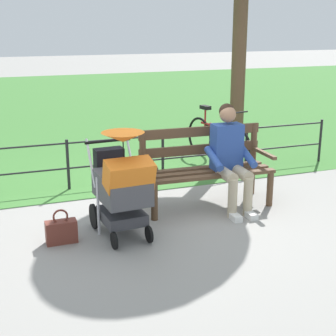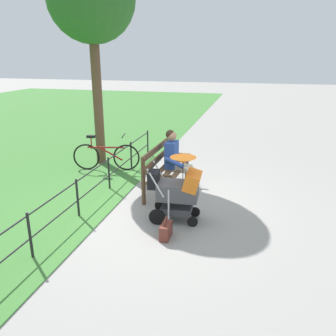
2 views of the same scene
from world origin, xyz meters
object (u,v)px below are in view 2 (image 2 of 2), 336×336
object	(u,v)px
park_bench	(163,168)
tree_near_bench	(91,0)
person_on_bench	(177,158)
bicycle	(106,156)
handbag	(166,230)
stroller	(178,188)

from	to	relation	value
park_bench	tree_near_bench	size ratio (longest dim) A/B	0.32
person_on_bench	park_bench	bearing A→B (deg)	-44.05
person_on_bench	bicycle	size ratio (longest dim) A/B	0.78
handbag	tree_near_bench	distance (m)	5.81
handbag	stroller	bearing A→B (deg)	175.50
bicycle	person_on_bench	bearing A→B (deg)	68.08
stroller	tree_near_bench	xyz separation A→B (m)	(-2.80, -2.73, 3.36)
stroller	bicycle	world-z (taller)	stroller
park_bench	person_on_bench	bearing A→B (deg)	135.95
bicycle	handbag	bearing A→B (deg)	38.34
tree_near_bench	bicycle	distance (m)	3.65
tree_near_bench	stroller	bearing A→B (deg)	44.32
stroller	bicycle	size ratio (longest dim) A/B	0.70
park_bench	tree_near_bench	xyz separation A→B (m)	(-1.58, -2.14, 3.43)
person_on_bench	bicycle	world-z (taller)	person_on_bench
park_bench	stroller	bearing A→B (deg)	25.81
person_on_bench	handbag	size ratio (longest dim) A/B	3.45
person_on_bench	bicycle	distance (m)	2.15
person_on_bench	stroller	world-z (taller)	person_on_bench
stroller	tree_near_bench	distance (m)	5.16
handbag	tree_near_bench	size ratio (longest dim) A/B	0.07
stroller	handbag	world-z (taller)	stroller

